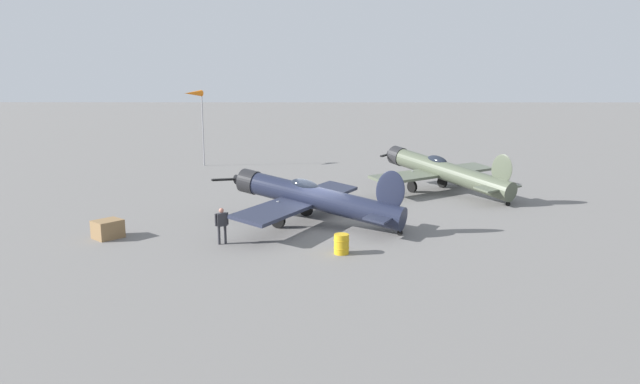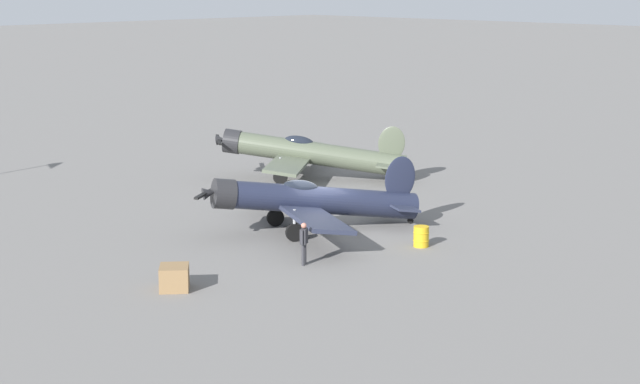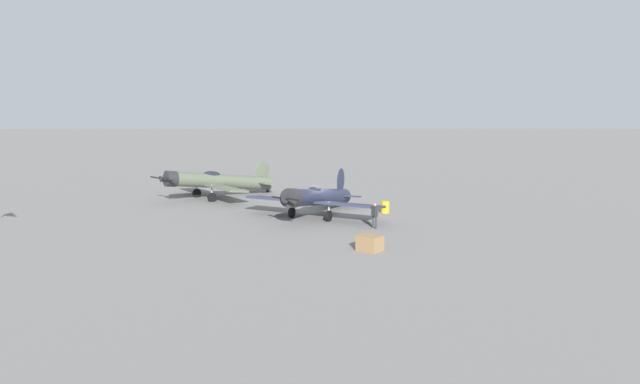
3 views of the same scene
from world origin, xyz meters
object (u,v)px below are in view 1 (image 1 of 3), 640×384
ground_crew_mechanic (222,222)px  equipment_crate (108,229)px  windsock_mast (194,97)px  airplane_mid_apron (442,171)px  airplane_foreground (312,197)px  fuel_drum (341,244)px

ground_crew_mechanic → equipment_crate: size_ratio=1.05×
ground_crew_mechanic → windsock_mast: 26.48m
ground_crew_mechanic → equipment_crate: 5.86m
airplane_mid_apron → ground_crew_mechanic: airplane_mid_apron is taller
airplane_foreground → ground_crew_mechanic: 5.62m
windsock_mast → fuel_drum: bearing=-155.1°
airplane_foreground → ground_crew_mechanic: bearing=69.8°
airplane_mid_apron → fuel_drum: 16.06m
equipment_crate → fuel_drum: (-2.49, -11.30, -0.00)m
airplane_foreground → fuel_drum: (-5.32, -1.44, -1.01)m
equipment_crate → fuel_drum: bearing=-102.4°
equipment_crate → fuel_drum: equipment_crate is taller
ground_crew_mechanic → equipment_crate: ground_crew_mechanic is taller
airplane_foreground → airplane_mid_apron: size_ratio=1.02×
airplane_mid_apron → ground_crew_mechanic: 18.12m
fuel_drum → equipment_crate: bearing=77.6°
ground_crew_mechanic → airplane_mid_apron: bearing=-76.7°
fuel_drum → ground_crew_mechanic: bearing=74.8°
ground_crew_mechanic → fuel_drum: bearing=-136.7°
ground_crew_mechanic → airplane_foreground: bearing=-78.7°
airplane_mid_apron → airplane_foreground: bearing=98.9°
airplane_mid_apron → fuel_drum: airplane_mid_apron is taller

